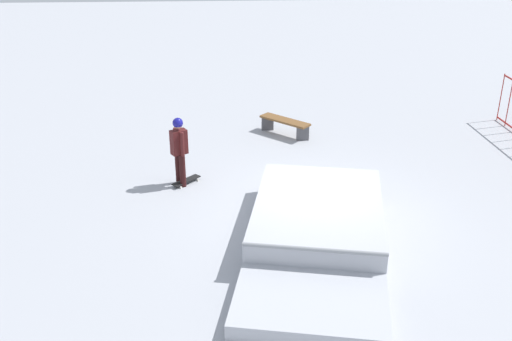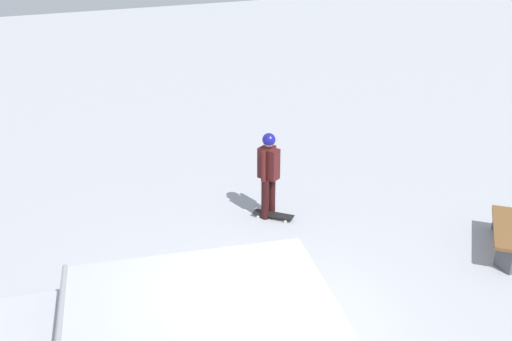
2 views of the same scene
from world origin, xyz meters
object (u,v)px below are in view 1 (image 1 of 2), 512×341
object	(u,v)px
skate_ramp	(317,231)
skateboard	(186,181)
park_bench	(285,124)
skater	(179,146)

from	to	relation	value
skate_ramp	skateboard	bearing A→B (deg)	-126.02
skateboard	park_bench	distance (m)	4.18
skater	skateboard	distance (m)	0.94
skateboard	park_bench	world-z (taller)	park_bench
skateboard	park_bench	bearing A→B (deg)	3.80
skater	skate_ramp	bearing A→B (deg)	-75.65
skater	park_bench	distance (m)	4.34
skater	park_bench	bearing A→B (deg)	17.90
park_bench	skate_ramp	bearing A→B (deg)	0.23
skate_ramp	skater	size ratio (longest dim) A/B	3.36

